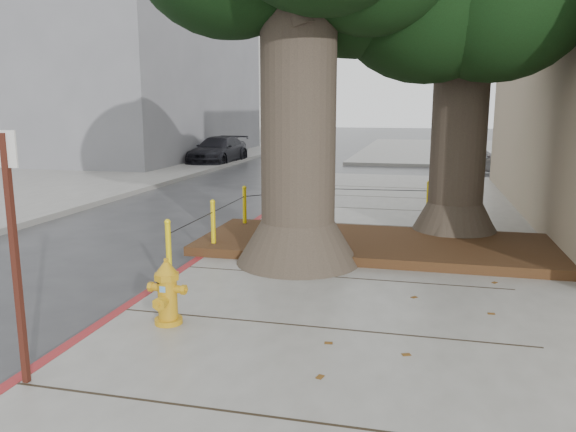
# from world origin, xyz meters

# --- Properties ---
(ground) EXTENTS (140.00, 140.00, 0.00)m
(ground) POSITION_xyz_m (0.00, 0.00, 0.00)
(ground) COLOR #28282B
(ground) RESTS_ON ground
(sidewalk_far) EXTENTS (16.00, 20.00, 0.15)m
(sidewalk_far) POSITION_xyz_m (6.00, 30.00, 0.07)
(sidewalk_far) COLOR slate
(sidewalk_far) RESTS_ON ground
(curb_red) EXTENTS (0.14, 26.00, 0.16)m
(curb_red) POSITION_xyz_m (-2.00, 2.50, 0.07)
(curb_red) COLOR maroon
(curb_red) RESTS_ON ground
(planter_bed) EXTENTS (6.40, 2.60, 0.16)m
(planter_bed) POSITION_xyz_m (0.90, 3.90, 0.23)
(planter_bed) COLOR black
(planter_bed) RESTS_ON sidewalk_main
(building_far_grey) EXTENTS (12.00, 16.00, 12.00)m
(building_far_grey) POSITION_xyz_m (-15.00, 22.00, 6.00)
(building_far_grey) COLOR slate
(building_far_grey) RESTS_ON ground
(building_far_white) EXTENTS (12.00, 18.00, 15.00)m
(building_far_white) POSITION_xyz_m (-17.00, 45.00, 7.50)
(building_far_white) COLOR silver
(building_far_white) RESTS_ON ground
(bollard_ring) EXTENTS (3.79, 5.39, 0.95)m
(bollard_ring) POSITION_xyz_m (-0.87, 4.38, 0.66)
(bollard_ring) COLOR yellow
(bollard_ring) RESTS_ON sidewalk_main
(fire_hydrant) EXTENTS (0.42, 0.37, 0.80)m
(fire_hydrant) POSITION_xyz_m (-1.21, -0.30, 0.54)
(fire_hydrant) COLOR gold
(fire_hydrant) RESTS_ON sidewalk_main
(signpost) EXTENTS (0.23, 0.06, 2.34)m
(signpost) POSITION_xyz_m (-1.87, -1.95, 1.47)
(signpost) COLOR #471911
(signpost) RESTS_ON sidewalk_main
(car_silver) EXTENTS (3.56, 1.57, 1.19)m
(car_silver) POSITION_xyz_m (3.71, 18.19, 0.60)
(car_silver) COLOR #A9A9AE
(car_silver) RESTS_ON ground
(car_red) EXTENTS (3.79, 1.63, 1.21)m
(car_red) POSITION_xyz_m (7.23, 17.86, 0.61)
(car_red) COLOR #9A190E
(car_red) RESTS_ON ground
(car_dark) EXTENTS (1.99, 4.52, 1.29)m
(car_dark) POSITION_xyz_m (-7.92, 19.31, 0.65)
(car_dark) COLOR black
(car_dark) RESTS_ON ground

